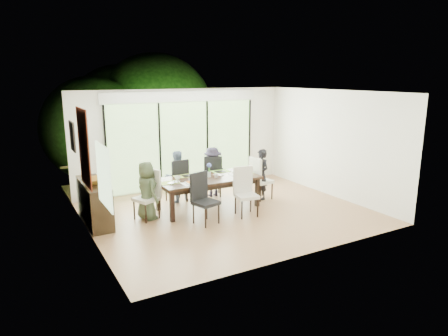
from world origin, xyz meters
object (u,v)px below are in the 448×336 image
person_far_left (176,176)px  cup_a (178,178)px  chair_left_end (146,195)px  bowl (94,181)px  chair_far_left (176,180)px  person_left_end (147,191)px  laptop (176,183)px  cup_c (236,171)px  chair_near_right (247,192)px  person_far_right (213,172)px  sideboard (95,203)px  person_right_end (261,174)px  chair_right_end (262,178)px  chair_near_left (206,199)px  chair_far_right (212,175)px  table_top (208,179)px  vase (209,174)px  cup_b (216,176)px

person_far_left → cup_a: (-0.25, -0.68, 0.15)m
chair_left_end → bowl: 1.11m
chair_far_left → person_left_end: size_ratio=0.85×
laptop → cup_c: cup_c is taller
chair_near_right → laptop: chair_near_right is taller
chair_left_end → person_far_right: 2.21m
laptop → sideboard: sideboard is taller
chair_left_end → person_right_end: size_ratio=0.85×
chair_left_end → person_far_right: size_ratio=0.85×
chair_far_left → cup_c: 1.48m
chair_right_end → chair_near_left: size_ratio=1.00×
laptop → chair_right_end: bearing=-26.6°
chair_far_right → cup_a: chair_far_right is taller
table_top → chair_near_right: chair_near_right is taller
person_far_right → laptop: size_ratio=3.91×
bowl → person_far_left: bearing=16.3°
table_top → cup_c: 0.81m
chair_far_left → chair_near_right: bearing=111.5°
person_right_end → person_far_right: size_ratio=1.00×
person_far_left → vase: person_far_left is taller
cup_a → person_right_end: bearing=-3.9°
chair_right_end → cup_a: (-2.20, 0.15, 0.24)m
sideboard → person_right_end: bearing=-4.7°
person_far_right → cup_a: 1.43m
cup_c → sideboard: sideboard is taller
person_right_end → cup_c: person_right_end is taller
chair_right_end → person_right_end: (-0.02, 0.00, 0.09)m
chair_near_right → cup_a: size_ratio=8.87×
chair_right_end → bowl: bearing=81.4°
chair_far_right → person_right_end: (0.93, -0.85, 0.09)m
chair_near_left → laptop: size_ratio=3.33×
chair_right_end → person_left_end: bearing=84.7°
laptop → bowl: bearing=139.9°
person_far_right → laptop: 1.68m
chair_near_left → cup_c: size_ratio=8.87×
chair_far_right → sideboard: (-3.06, -0.52, -0.10)m
person_left_end → cup_b: 1.64m
table_top → chair_right_end: chair_right_end is taller
laptop → person_left_end: bearing=141.9°
person_left_end → person_right_end: 2.96m
person_far_left → cup_a: size_ratio=10.40×
chair_far_right → sideboard: 3.11m
chair_far_left → cup_b: bearing=114.8°
person_far_right → table_top: bearing=61.7°
person_far_left → laptop: 1.02m
cup_b → chair_near_left: bearing=-130.2°
chair_far_right → person_left_end: (-2.03, -0.85, 0.09)m
chair_far_right → cup_a: (-1.25, -0.70, 0.24)m
chair_near_right → vase: 1.06m
bowl → person_far_right: bearing=11.1°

